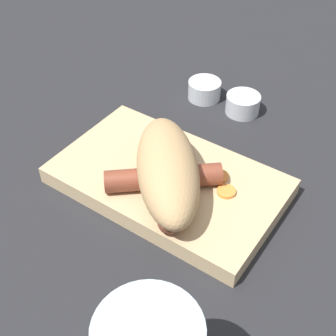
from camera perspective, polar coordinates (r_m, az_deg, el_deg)
name	(u,v)px	position (r m, az deg, el deg)	size (l,w,h in m)	color
ground_plane	(168,187)	(0.57, 0.00, -2.37)	(3.00, 3.00, 0.00)	#232326
food_tray	(168,181)	(0.56, 0.00, -1.58)	(0.27, 0.16, 0.02)	tan
bread_roll	(168,169)	(0.52, -0.06, -0.16)	(0.16, 0.18, 0.06)	tan
sausage	(163,178)	(0.53, -0.56, -1.20)	(0.12, 0.13, 0.03)	brown
pickled_veggies	(223,184)	(0.55, 6.68, -1.92)	(0.05, 0.05, 0.00)	orange
condiment_cup_near	(243,105)	(0.69, 9.16, 7.57)	(0.05, 0.05, 0.03)	silver
condiment_cup_far	(204,91)	(0.72, 4.45, 9.38)	(0.05, 0.05, 0.03)	silver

